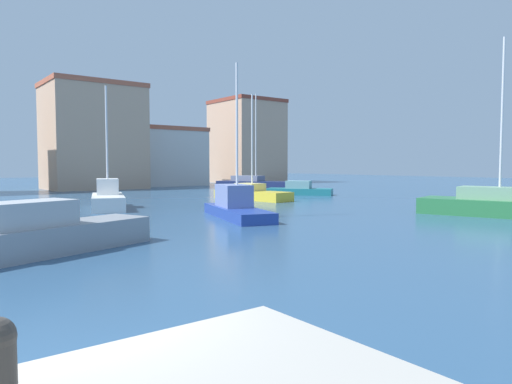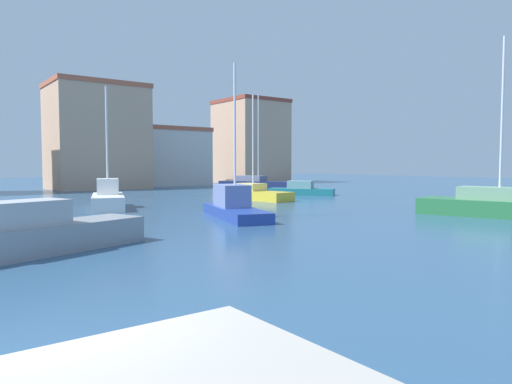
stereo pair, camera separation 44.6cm
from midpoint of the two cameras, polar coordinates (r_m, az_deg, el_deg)
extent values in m
plane|color=#2D5175|center=(29.94, -5.23, -1.77)|extent=(160.00, 160.00, 0.00)
cube|color=gold|center=(35.52, -0.84, -0.39)|extent=(2.69, 7.06, 0.68)
cube|color=#DFCD77|center=(35.65, -1.10, 0.63)|extent=(1.74, 2.17, 0.56)
cylinder|color=silver|center=(35.48, -0.85, 6.07)|extent=(0.12, 0.12, 7.32)
cube|color=#19234C|center=(48.52, -0.28, 0.78)|extent=(5.86, 8.56, 0.96)
cube|color=slate|center=(48.95, -1.27, 1.69)|extent=(2.96, 3.60, 0.56)
cylinder|color=silver|center=(48.55, -0.29, 6.69)|extent=(0.12, 0.12, 9.04)
cube|color=gray|center=(15.52, -24.96, -5.28)|extent=(6.84, 3.85, 0.87)
cube|color=#ADB0B5|center=(15.10, -27.10, -2.45)|extent=(2.91, 2.10, 0.76)
cube|color=#28703D|center=(27.21, 27.28, -1.75)|extent=(4.60, 8.19, 0.85)
cube|color=gray|center=(27.26, 26.04, -0.11)|extent=(2.32, 3.00, 0.66)
cylinder|color=silver|center=(27.22, 27.54, 7.94)|extent=(0.12, 0.12, 8.34)
cube|color=#1E707A|center=(41.28, 5.09, 0.05)|extent=(4.99, 5.67, 0.58)
cube|color=#6B9CA2|center=(41.27, 4.95, 0.92)|extent=(2.57, 2.66, 0.67)
cube|color=#233D93|center=(23.44, -2.88, -2.56)|extent=(3.63, 6.83, 0.52)
cube|color=#6E7DB1|center=(23.91, -3.30, -0.45)|extent=(2.01, 2.66, 1.14)
cylinder|color=silver|center=(23.36, -2.91, 6.91)|extent=(0.12, 0.12, 7.20)
cube|color=white|center=(29.62, -18.14, -1.16)|extent=(3.58, 6.06, 0.85)
cube|color=silver|center=(30.17, -18.18, 0.65)|extent=(1.77, 2.09, 0.97)
cylinder|color=silver|center=(29.57, -18.27, 6.01)|extent=(0.12, 0.12, 6.56)
cube|color=tan|center=(54.65, -19.55, 6.18)|extent=(9.79, 7.86, 11.05)
cube|color=#B25B42|center=(55.25, -19.67, 12.17)|extent=(9.99, 8.02, 0.50)
cube|color=beige|center=(60.71, -12.08, 4.03)|extent=(10.58, 7.48, 6.89)
cube|color=#B25B42|center=(60.87, -12.12, 7.51)|extent=(10.79, 7.63, 0.50)
cube|color=tan|center=(69.66, -1.34, 6.01)|extent=(8.32, 9.07, 11.73)
cube|color=brown|center=(70.20, -1.35, 11.00)|extent=(8.49, 9.25, 0.50)
camera|label=1|loc=(0.22, -90.42, -0.02)|focal=32.58mm
camera|label=2|loc=(0.22, 89.58, 0.02)|focal=32.58mm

